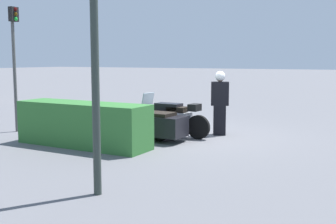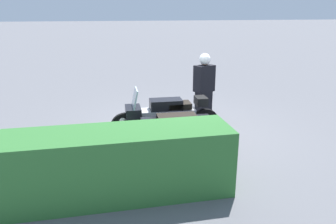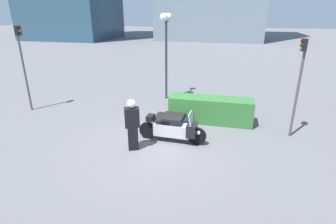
# 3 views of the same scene
# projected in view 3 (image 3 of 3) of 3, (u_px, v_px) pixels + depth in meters

# --- Properties ---
(ground_plane) EXTENTS (160.00, 160.00, 0.00)m
(ground_plane) POSITION_uv_depth(u_px,v_px,m) (154.00, 144.00, 9.07)
(ground_plane) COLOR slate
(police_motorcycle) EXTENTS (2.42, 1.40, 1.15)m
(police_motorcycle) POSITION_uv_depth(u_px,v_px,m) (176.00, 125.00, 9.52)
(police_motorcycle) COLOR black
(police_motorcycle) RESTS_ON ground
(officer_rider) EXTENTS (0.55, 0.45, 1.74)m
(officer_rider) POSITION_uv_depth(u_px,v_px,m) (132.00, 123.00, 8.47)
(officer_rider) COLOR black
(officer_rider) RESTS_ON ground
(hedge_bush_curbside) EXTENTS (3.39, 0.91, 1.04)m
(hedge_bush_curbside) POSITION_uv_depth(u_px,v_px,m) (211.00, 110.00, 10.81)
(hedge_bush_curbside) COLOR #337033
(hedge_bush_curbside) RESTS_ON ground
(twin_lamp_post) EXTENTS (0.38, 1.28, 4.27)m
(twin_lamp_post) POSITION_uv_depth(u_px,v_px,m) (166.00, 32.00, 12.84)
(twin_lamp_post) COLOR #2D3833
(twin_lamp_post) RESTS_ON ground
(traffic_light_near) EXTENTS (0.23, 0.27, 3.49)m
(traffic_light_near) POSITION_uv_depth(u_px,v_px,m) (299.00, 75.00, 8.91)
(traffic_light_near) COLOR #4C4C4C
(traffic_light_near) RESTS_ON ground
(traffic_light_far) EXTENTS (0.23, 0.27, 3.77)m
(traffic_light_far) POSITION_uv_depth(u_px,v_px,m) (22.00, 57.00, 11.47)
(traffic_light_far) COLOR #4C4C4C
(traffic_light_far) RESTS_ON ground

